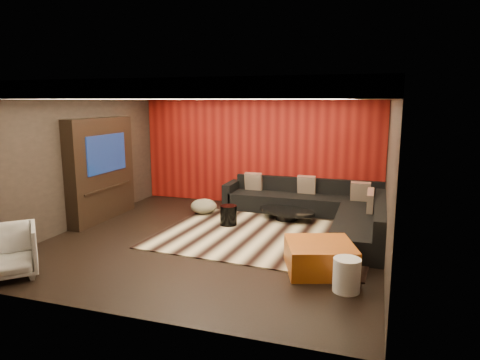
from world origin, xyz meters
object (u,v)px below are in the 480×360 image
(armchair, at_px, (7,252))
(sectional_sofa, at_px, (322,210))
(coffee_table, at_px, (287,215))
(orange_ottoman, at_px, (320,257))
(drum_stool, at_px, (228,215))
(white_side_table, at_px, (347,275))

(armchair, relative_size, sectional_sofa, 0.23)
(coffee_table, relative_size, armchair, 1.55)
(coffee_table, bearing_deg, orange_ottoman, -67.53)
(coffee_table, distance_m, drum_stool, 1.32)
(orange_ottoman, height_order, armchair, armchair)
(sectional_sofa, bearing_deg, orange_ottoman, -83.24)
(drum_stool, height_order, sectional_sofa, sectional_sofa)
(white_side_table, bearing_deg, drum_stool, 136.94)
(armchair, bearing_deg, sectional_sofa, 3.26)
(drum_stool, relative_size, orange_ottoman, 0.42)
(white_side_table, bearing_deg, sectional_sofa, 102.99)
(orange_ottoman, relative_size, sectional_sofa, 0.27)
(drum_stool, relative_size, sectional_sofa, 0.11)
(sectional_sofa, bearing_deg, drum_stool, -152.78)
(white_side_table, height_order, armchair, armchair)
(coffee_table, bearing_deg, sectional_sofa, 10.48)
(coffee_table, distance_m, armchair, 5.36)
(white_side_table, bearing_deg, armchair, -167.69)
(white_side_table, distance_m, armchair, 4.90)
(coffee_table, bearing_deg, white_side_table, -64.66)
(drum_stool, height_order, white_side_table, white_side_table)
(white_side_table, bearing_deg, coffee_table, 115.34)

